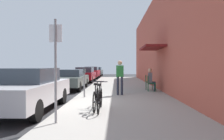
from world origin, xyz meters
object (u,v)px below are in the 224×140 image
at_px(parking_meter, 84,80).
at_px(cafe_chair_1, 148,81).
at_px(parked_car_0, 29,89).
at_px(parked_car_2, 85,74).
at_px(street_sign, 56,63).
at_px(bicycle_0, 100,99).
at_px(seated_patron_0, 151,79).
at_px(bicycle_1, 96,98).
at_px(parked_car_1, 71,79).
at_px(cafe_chair_0, 150,82).
at_px(parked_car_3, 92,72).
at_px(parked_car_4, 96,71).
at_px(pedestrian_standing, 120,75).

distance_m(parking_meter, cafe_chair_1, 4.57).
bearing_deg(parking_meter, parked_car_0, -123.76).
bearing_deg(parked_car_2, street_sign, -84.02).
bearing_deg(bicycle_0, seated_patron_0, 63.45).
xyz_separation_m(parked_car_0, street_sign, (1.50, -1.89, 0.88)).
bearing_deg(parking_meter, bicycle_0, -71.32).
xyz_separation_m(parked_car_2, bicycle_1, (2.35, -12.69, -0.26)).
bearing_deg(parked_car_1, parked_car_2, 90.00).
relative_size(cafe_chair_0, seated_patron_0, 0.67).
relative_size(parked_car_3, bicycle_0, 2.57).
xyz_separation_m(parked_car_3, street_sign, (1.50, -19.70, 0.88)).
distance_m(parked_car_1, parked_car_4, 16.89).
height_order(parked_car_1, street_sign, street_sign).
height_order(parked_car_2, cafe_chair_0, parked_car_2).
distance_m(cafe_chair_0, pedestrian_standing, 2.37).
distance_m(cafe_chair_1, pedestrian_standing, 2.94).
xyz_separation_m(parking_meter, pedestrian_standing, (1.65, 0.73, 0.23)).
relative_size(parking_meter, bicycle_1, 0.77).
distance_m(street_sign, pedestrian_standing, 5.25).
distance_m(parked_car_2, bicycle_0, 13.12).
relative_size(bicycle_1, cafe_chair_1, 1.97).
distance_m(bicycle_0, seated_patron_0, 5.63).
relative_size(parked_car_3, street_sign, 1.69).
height_order(parked_car_0, cafe_chair_0, parked_car_0).
relative_size(parked_car_1, parking_meter, 3.33).
xyz_separation_m(cafe_chair_1, pedestrian_standing, (-1.74, -2.32, 0.50)).
distance_m(parked_car_0, parked_car_3, 17.81).
bearing_deg(street_sign, parked_car_1, 100.26).
height_order(seated_patron_0, pedestrian_standing, pedestrian_standing).
bearing_deg(seated_patron_0, cafe_chair_0, 173.21).
bearing_deg(parked_car_4, street_sign, -86.59).
bearing_deg(parked_car_0, bicycle_1, -6.45).
relative_size(parked_car_0, bicycle_0, 2.57).
bearing_deg(parked_car_2, parking_meter, -81.28).
relative_size(parked_car_0, parking_meter, 3.33).
relative_size(parked_car_0, bicycle_1, 2.57).
distance_m(parked_car_1, street_sign, 8.47).
distance_m(parked_car_0, parking_meter, 2.79).
bearing_deg(cafe_chair_1, street_sign, -115.37).
height_order(parked_car_0, parking_meter, parked_car_0).
distance_m(parked_car_0, bicycle_1, 2.38).
height_order(parked_car_0, bicycle_0, parked_car_0).
relative_size(parking_meter, cafe_chair_1, 1.52).
height_order(parked_car_4, pedestrian_standing, pedestrian_standing).
distance_m(bicycle_0, cafe_chair_0, 5.60).
xyz_separation_m(parked_car_4, bicycle_1, (2.35, -23.55, -0.24)).
xyz_separation_m(bicycle_0, seated_patron_0, (2.51, 5.03, 0.34)).
xyz_separation_m(parked_car_1, parked_car_2, (0.00, 6.03, 0.05)).
xyz_separation_m(parked_car_4, bicycle_0, (2.49, -23.74, -0.24)).
xyz_separation_m(street_sign, bicycle_0, (0.99, 1.43, -1.16)).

